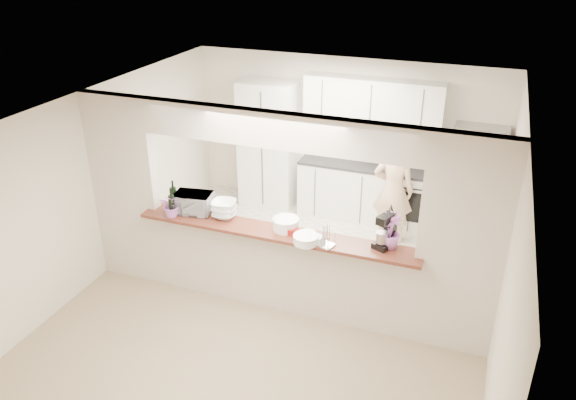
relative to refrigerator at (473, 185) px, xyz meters
The scene contains 19 objects.
floor 3.46m from the refrigerator, 127.72° to the right, with size 6.00×6.00×0.00m, color tan.
tile_overlay 2.48m from the refrigerator, 151.78° to the right, with size 5.00×2.90×0.01m, color beige.
partition 3.41m from the refrigerator, 127.72° to the right, with size 5.00×0.15×2.50m.
bar_counter 3.37m from the refrigerator, 127.68° to the right, with size 3.40×0.38×1.09m.
kitchen_cabinets 2.24m from the refrigerator, behind, with size 3.15×0.62×2.25m.
refrigerator is the anchor object (origin of this frame).
flower_left 4.38m from the refrigerator, 140.19° to the right, with size 0.27×0.23×0.30m, color pink.
wine_bottle_a 4.38m from the refrigerator, 140.06° to the right, with size 0.08×0.08×0.38m.
wine_bottle_b 4.33m from the refrigerator, 143.21° to the right, with size 0.07×0.07×0.37m.
toaster_oven 4.11m from the refrigerator, 140.61° to the right, with size 0.45×0.31×0.25m, color #B0B0B5.
serving_bowls 3.80m from the refrigerator, 136.61° to the right, with size 0.29×0.29×0.21m, color white.
plate_stack_a 3.28m from the refrigerator, 126.66° to the right, with size 0.31×0.31×0.14m.
plate_stack_b 3.29m from the refrigerator, 119.85° to the right, with size 0.28×0.28×0.10m.
red_bowl 3.27m from the refrigerator, 124.62° to the right, with size 0.15×0.15×0.07m, color maroon.
tan_bowl 3.16m from the refrigerator, 121.62° to the right, with size 0.15×0.15×0.07m, color #C6B18C.
utensil_caddy 3.17m from the refrigerator, 117.42° to the right, with size 0.30×0.23×0.25m.
stand_mixer 2.75m from the refrigerator, 107.03° to the right, with size 0.26×0.31×0.39m.
flower_right 2.74m from the refrigerator, 106.09° to the right, with size 0.23×0.23×0.40m, color #BF6CCA.
person 1.20m from the refrigerator, 153.95° to the right, with size 0.59×0.39×1.62m, color #D5AE8A.
Camera 1 is at (2.12, -5.31, 4.23)m, focal length 35.00 mm.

